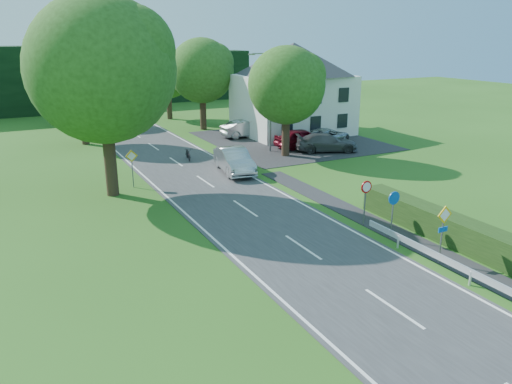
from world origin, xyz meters
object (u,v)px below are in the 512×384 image
parked_car_silver_b (325,137)px  parked_car_silver_a (246,129)px  parked_car_red (302,138)px  streetlight (269,97)px  moving_car (234,160)px  motorcycle (188,153)px  parasol (257,129)px  parked_car_grey (326,143)px

parked_car_silver_b → parked_car_silver_a: bearing=11.8°
parked_car_red → parked_car_silver_b: bearing=-88.8°
streetlight → moving_car: (-5.36, -4.76, -3.57)m
streetlight → motorcycle: bearing=178.2°
moving_car → parked_car_silver_a: bearing=68.8°
parasol → streetlight: bearing=-107.0°
streetlight → parked_car_silver_a: size_ratio=1.66×
streetlight → parasol: bearing=73.0°
streetlight → parasol: streetlight is taller
motorcycle → parasol: 9.77m
moving_car → parked_car_red: moving_car is taller
parked_car_silver_b → parasol: (-4.00, 5.23, 0.16)m
moving_car → parasol: (6.89, 9.76, 0.06)m
motorcycle → parasol: bearing=40.8°
moving_car → motorcycle: size_ratio=2.78×
streetlight → parked_car_grey: (4.20, -2.30, -3.68)m
streetlight → parked_car_grey: 6.04m
motorcycle → parked_car_silver_b: parked_car_silver_b is taller
streetlight → parked_car_silver_b: (5.53, -0.23, -3.67)m
parked_car_grey → parasol: 7.77m
streetlight → parked_car_red: (3.19, -0.10, -3.61)m
streetlight → parked_car_silver_a: bearing=80.9°
streetlight → parasol: 6.29m
moving_car → parked_car_silver_b: size_ratio=0.96×
parasol → motorcycle: bearing=-150.7°
parked_car_grey → parked_car_silver_b: 2.46m
motorcycle → parked_car_silver_a: parked_car_silver_a is taller
streetlight → parked_car_red: streetlight is taller
streetlight → parked_car_silver_b: 6.64m
streetlight → parked_car_silver_b: streetlight is taller
parked_car_red → parasol: size_ratio=2.35×
parked_car_red → parasol: bearing=22.2°
streetlight → parked_car_grey: streetlight is taller
moving_car → parked_car_grey: (9.56, 2.47, -0.11)m
moving_car → parasol: 11.95m
parked_car_grey → parked_car_silver_b: bearing=-9.6°
parked_car_grey → streetlight: bearing=84.4°
moving_car → motorcycle: bearing=116.9°
moving_car → parasol: size_ratio=2.54×
streetlight → moving_car: bearing=-138.4°
moving_car → parked_car_grey: moving_car is taller
parked_car_silver_a → parked_car_grey: (3.21, -8.52, -0.05)m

